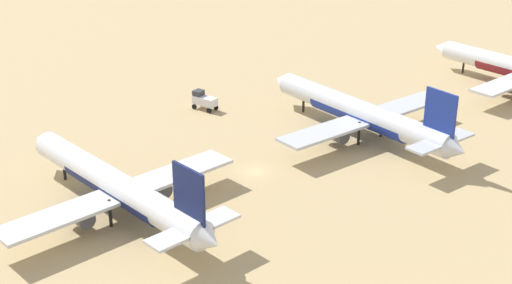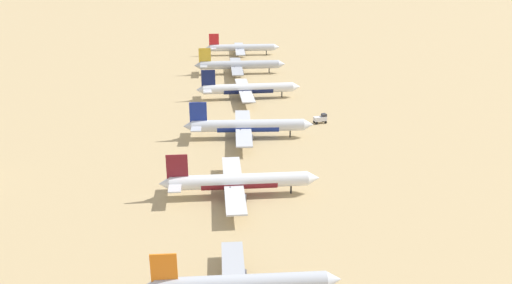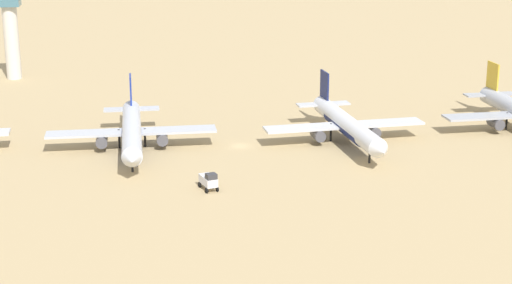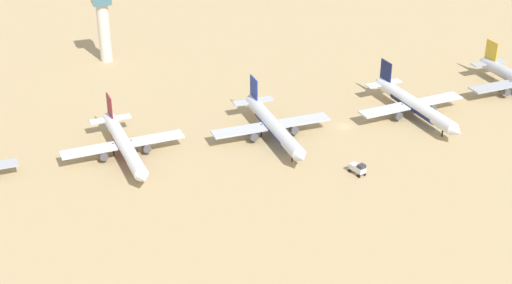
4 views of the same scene
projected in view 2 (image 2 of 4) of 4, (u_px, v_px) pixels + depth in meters
name	position (u px, v px, depth m)	size (l,w,h in m)	color
ground_plane	(246.00, 116.00, 227.80)	(1800.00, 1800.00, 0.00)	tan
parked_jet_0	(240.00, 284.00, 112.85)	(42.28, 34.28, 12.21)	#B2B7C1
parked_jet_1	(238.00, 181.00, 157.89)	(47.60, 38.64, 13.73)	silver
parked_jet_2	(247.00, 126.00, 202.33)	(49.23, 39.86, 14.24)	silver
parked_jet_3	(247.00, 89.00, 250.01)	(49.08, 39.92, 14.15)	silver
parked_jet_4	(239.00, 65.00, 293.42)	(50.01, 40.57, 14.43)	#B2B7C1
parked_jet_5	(241.00, 48.00, 338.00)	(46.97, 38.07, 13.57)	silver
service_truck	(321.00, 118.00, 218.65)	(5.63, 3.93, 3.90)	silver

